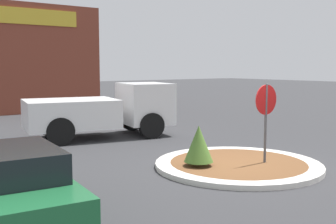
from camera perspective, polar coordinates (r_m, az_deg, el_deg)
ground_plane at (r=11.70m, az=9.43°, el=-7.38°), size 120.00×120.00×0.00m
traffic_island at (r=11.69m, az=9.43°, el=-7.05°), size 4.49×4.49×0.14m
stop_sign at (r=11.57m, az=13.12°, el=0.37°), size 0.81×0.07×2.27m
island_shrub at (r=11.02m, az=4.18°, el=-4.30°), size 0.76×0.76×1.07m
utility_truck at (r=16.39m, az=-8.61°, el=0.28°), size 5.86×3.39×2.06m
storefront_building at (r=28.00m, az=-21.65°, el=6.69°), size 10.34×6.07×6.33m
parked_sedan_green at (r=7.88m, az=-21.10°, el=-9.24°), size 2.25×4.38×1.37m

